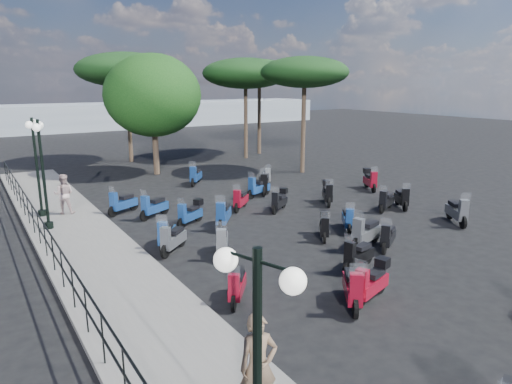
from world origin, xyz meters
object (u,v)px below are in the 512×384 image
scooter_16 (263,184)px  scooter_17 (266,184)px  lamp_post_2 (36,161)px  scooter_23 (258,188)px  scooter_7 (371,283)px  scooter_29 (267,176)px  woman (258,366)px  scooter_5 (123,203)px  pedestrian_far (64,194)px  scooter_4 (190,214)px  scooter_3 (166,234)px  scooter_2 (173,240)px  pine_2 (126,70)px  broadleaf_tree (153,96)px  scooter_21 (279,201)px  pine_3 (305,73)px  scooter_1 (237,287)px  scooter_15 (240,200)px  scooter_11 (196,176)px  scooter_26 (402,199)px  lamp_post_1 (43,168)px  scooter_13 (358,256)px  scooter_0 (353,288)px  scooter_28 (370,180)px  scooter_30 (154,207)px  pine_0 (246,74)px  scooter_20 (348,220)px  pine_1 (259,72)px  scooter_19 (388,237)px  scooter_22 (327,194)px  scooter_9 (324,227)px  scooter_14 (366,233)px  scooter_8 (222,242)px  scooter_25 (457,212)px  scooter_10 (223,215)px  scooter_27 (386,201)px

scooter_16 → scooter_17: scooter_16 is taller
lamp_post_2 → scooter_23: size_ratio=2.44×
scooter_7 → scooter_29: (5.72, 13.23, -0.09)m
woman → scooter_5: size_ratio=1.16×
pedestrian_far → scooter_4: 5.61m
scooter_3 → scooter_5: 4.95m
scooter_2 → scooter_17: 9.12m
scooter_3 → pine_2: 19.38m
scooter_7 → broadleaf_tree: bearing=-21.0°
scooter_21 → pine_3: pine_3 is taller
scooter_1 → scooter_15: (4.60, 7.49, 0.03)m
scooter_11 → scooter_26: (5.71, -9.53, -0.04)m
lamp_post_1 → scooter_4: bearing=-9.7°
lamp_post_2 → scooter_13: 13.27m
scooter_0 → scooter_26: scooter_0 is taller
scooter_28 → scooter_30: 11.54m
scooter_3 → pine_0: pine_0 is taller
scooter_20 → pine_1: 20.66m
scooter_19 → scooter_21: (-0.31, 5.88, 0.02)m
scooter_11 → pine_1: pine_1 is taller
pine_0 → scooter_15: bearing=-122.6°
woman → scooter_15: bearing=75.4°
pedestrian_far → scooter_22: bearing=-179.0°
scooter_22 → scooter_28: 3.98m
scooter_9 → scooter_16: scooter_16 is taller
scooter_20 → scooter_22: bearing=-83.2°
scooter_5 → scooter_20: size_ratio=1.18×
scooter_4 → scooter_14: 6.90m
scooter_8 → scooter_22: scooter_8 is taller
scooter_22 → scooter_25: scooter_25 is taller
lamp_post_2 → scooter_17: 10.71m
pedestrian_far → pine_1: 20.28m
woman → scooter_2: size_ratio=1.35×
scooter_0 → pine_0: pine_0 is taller
scooter_9 → scooter_23: size_ratio=0.75×
scooter_9 → scooter_21: 3.91m
scooter_4 → scooter_11: 7.43m
scooter_10 → scooter_15: 2.60m
scooter_27 → scooter_21: bearing=33.6°
scooter_0 → scooter_1: (-2.33, 1.82, -0.07)m
scooter_10 → pine_1: 20.07m
lamp_post_2 → scooter_15: lamp_post_2 is taller
scooter_27 → scooter_4: bearing=46.8°
scooter_13 → scooter_28: bearing=-61.8°
scooter_4 → scooter_14: size_ratio=0.78×
scooter_8 → scooter_16: 8.67m
scooter_5 → scooter_28: size_ratio=0.98×
pine_1 → scooter_29: bearing=-121.0°
scooter_4 → scooter_10: size_ratio=0.96×
pedestrian_far → scooter_14: (7.95, -9.56, -0.48)m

